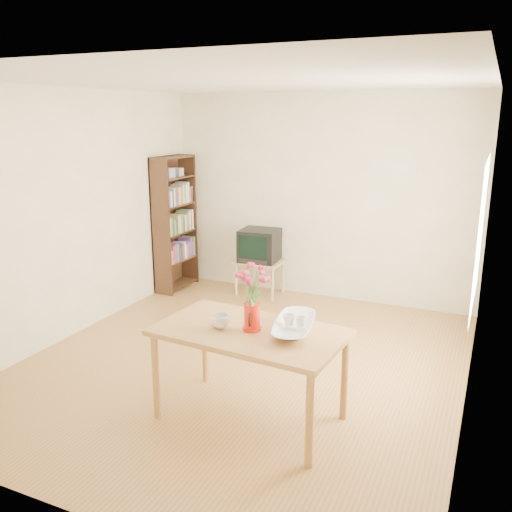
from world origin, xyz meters
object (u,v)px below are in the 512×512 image
at_px(table, 250,340).
at_px(bowl, 294,305).
at_px(pitcher, 252,318).
at_px(mug, 221,321).
at_px(television, 260,245).

distance_m(table, bowl, 0.44).
xyz_separation_m(pitcher, mug, (-0.24, -0.06, -0.04)).
relative_size(table, pitcher, 6.81).
xyz_separation_m(pitcher, television, (-1.19, 2.83, -0.17)).
distance_m(mug, television, 3.05).
bearing_deg(mug, table, 164.08).
xyz_separation_m(table, mug, (-0.22, -0.05, 0.13)).
bearing_deg(pitcher, television, 98.19).
relative_size(mug, bowl, 0.31).
bearing_deg(mug, pitcher, 163.86).
relative_size(mug, television, 0.26).
relative_size(table, mug, 10.93).
distance_m(table, pitcher, 0.18).
height_order(table, mug, mug).
bearing_deg(mug, television, -101.31).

